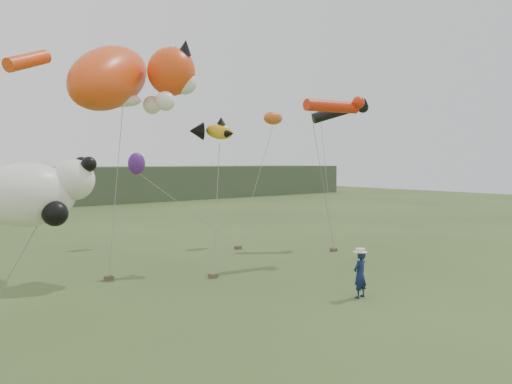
# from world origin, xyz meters

# --- Properties ---
(ground) EXTENTS (120.00, 120.00, 0.00)m
(ground) POSITION_xyz_m (0.00, 0.00, 0.00)
(ground) COLOR #385123
(ground) RESTS_ON ground
(festival_attendant) EXTENTS (0.61, 0.43, 1.58)m
(festival_attendant) POSITION_xyz_m (1.00, -1.03, 0.79)
(festival_attendant) COLOR #121D44
(festival_attendant) RESTS_ON ground
(sandbag_anchors) EXTENTS (16.59, 5.62, 0.16)m
(sandbag_anchors) POSITION_xyz_m (-0.94, 5.85, 0.08)
(sandbag_anchors) COLOR brown
(sandbag_anchors) RESTS_ON ground
(cat_kite) EXTENTS (7.02, 5.56, 4.03)m
(cat_kite) POSITION_xyz_m (-3.45, 7.43, 7.96)
(cat_kite) COLOR #EC4612
(cat_kite) RESTS_ON ground
(fish_kite) EXTENTS (2.13, 1.39, 1.03)m
(fish_kite) POSITION_xyz_m (-0.04, 6.25, 5.89)
(fish_kite) COLOR #F2AA1C
(fish_kite) RESTS_ON ground
(tube_kites) EXTENTS (6.70, 4.40, 1.44)m
(tube_kites) POSITION_xyz_m (7.52, 5.57, 7.30)
(tube_kites) COLOR black
(tube_kites) RESTS_ON ground
(panda_kite) EXTENTS (3.11, 2.01, 1.93)m
(panda_kite) POSITION_xyz_m (-8.18, 2.87, 3.70)
(panda_kite) COLOR white
(panda_kite) RESTS_ON ground
(misc_kites) EXTENTS (7.75, 4.40, 3.54)m
(misc_kites) POSITION_xyz_m (3.16, 11.80, 5.69)
(misc_kites) COLOR #CC5B20
(misc_kites) RESTS_ON ground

